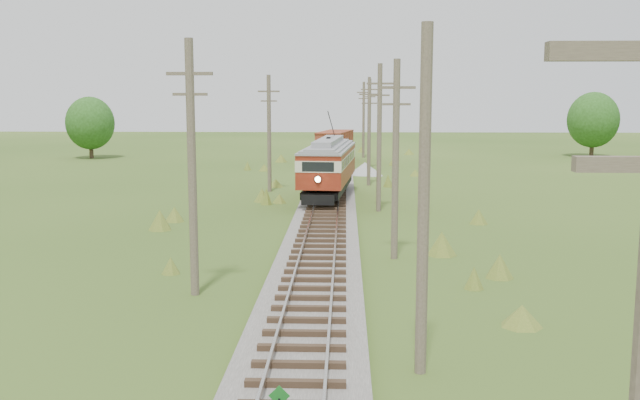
{
  "coord_description": "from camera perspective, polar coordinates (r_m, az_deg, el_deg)",
  "views": [
    {
      "loc": [
        1.16,
        -12.54,
        7.02
      ],
      "look_at": [
        0.0,
        19.52,
        2.36
      ],
      "focal_mm": 40.0,
      "sensor_mm": 36.0,
      "label": 1
    }
  ],
  "objects": [
    {
      "name": "railbed_main",
      "position": [
        47.05,
        0.64,
        -0.07
      ],
      "size": [
        3.6,
        96.0,
        0.57
      ],
      "color": "#605B54",
      "rests_on": "ground"
    },
    {
      "name": "streetcar",
      "position": [
        48.28,
        0.69,
        3.0
      ],
      "size": [
        3.78,
        12.22,
        5.53
      ],
      "rotation": [
        0.0,
        0.0,
        -0.08
      ],
      "color": "black",
      "rests_on": "ground"
    },
    {
      "name": "gondola",
      "position": [
        76.92,
        1.2,
        4.58
      ],
      "size": [
        4.12,
        8.71,
        2.78
      ],
      "rotation": [
        0.0,
        0.0,
        -0.17
      ],
      "color": "black",
      "rests_on": "ground"
    },
    {
      "name": "gravel_pile",
      "position": [
        64.61,
        3.72,
        2.49
      ],
      "size": [
        3.09,
        3.28,
        1.12
      ],
      "color": "gray",
      "rests_on": "ground"
    },
    {
      "name": "utility_pole_r_1",
      "position": [
        17.84,
        8.3,
        -0.26
      ],
      "size": [
        0.3,
        0.3,
        8.8
      ],
      "color": "brown",
      "rests_on": "ground"
    },
    {
      "name": "utility_pole_r_2",
      "position": [
        30.73,
        6.07,
        3.38
      ],
      "size": [
        1.6,
        0.3,
        8.6
      ],
      "color": "brown",
      "rests_on": "ground"
    },
    {
      "name": "utility_pole_r_3",
      "position": [
        43.66,
        4.77,
        5.1
      ],
      "size": [
        1.6,
        0.3,
        9.0
      ],
      "color": "brown",
      "rests_on": "ground"
    },
    {
      "name": "utility_pole_r_4",
      "position": [
        56.64,
        3.95,
        5.52
      ],
      "size": [
        1.6,
        0.3,
        8.4
      ],
      "color": "brown",
      "rests_on": "ground"
    },
    {
      "name": "utility_pole_r_5",
      "position": [
        69.62,
        3.94,
        6.24
      ],
      "size": [
        1.6,
        0.3,
        8.9
      ],
      "color": "brown",
      "rests_on": "ground"
    },
    {
      "name": "utility_pole_r_6",
      "position": [
        82.61,
        3.51,
        6.49
      ],
      "size": [
        1.6,
        0.3,
        8.7
      ],
      "color": "brown",
      "rests_on": "ground"
    },
    {
      "name": "utility_pole_l_a",
      "position": [
        25.23,
        -10.21,
        2.7
      ],
      "size": [
        1.6,
        0.3,
        9.0
      ],
      "color": "brown",
      "rests_on": "ground"
    },
    {
      "name": "utility_pole_l_b",
      "position": [
        52.91,
        -4.09,
        5.44
      ],
      "size": [
        1.6,
        0.3,
        8.6
      ],
      "color": "brown",
      "rests_on": "ground"
    },
    {
      "name": "tree_mid_a",
      "position": [
        85.71,
        -17.92,
        5.87
      ],
      "size": [
        5.46,
        5.46,
        7.03
      ],
      "color": "#38281C",
      "rests_on": "ground"
    },
    {
      "name": "tree_mid_b",
      "position": [
        89.37,
        21.02,
        6.0
      ],
      "size": [
        5.88,
        5.88,
        7.57
      ],
      "color": "#38281C",
      "rests_on": "ground"
    }
  ]
}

